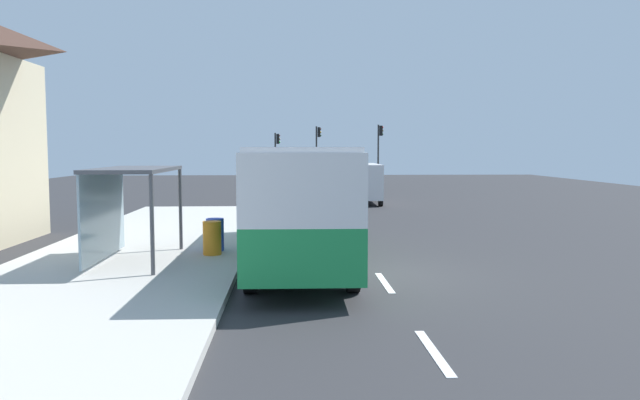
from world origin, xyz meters
name	(u,v)px	position (x,y,z in m)	size (l,w,h in m)	color
ground_plane	(331,216)	(0.00, 14.00, -0.02)	(56.00, 92.00, 0.04)	#2D2D30
sidewalk_platform	(133,259)	(-6.40, 2.00, 0.09)	(6.20, 30.00, 0.18)	beige
lane_stripe_seg_0	(434,352)	(0.25, -6.00, 0.01)	(0.16, 2.20, 0.01)	silver
lane_stripe_seg_1	(385,283)	(0.25, -1.00, 0.01)	(0.16, 2.20, 0.01)	silver
lane_stripe_seg_2	(360,249)	(0.25, 4.00, 0.01)	(0.16, 2.20, 0.01)	silver
lane_stripe_seg_3	(346,229)	(0.25, 9.00, 0.01)	(0.16, 2.20, 0.01)	silver
lane_stripe_seg_4	(337,215)	(0.25, 14.00, 0.01)	(0.16, 2.20, 0.01)	silver
lane_stripe_seg_5	(330,206)	(0.25, 19.00, 0.01)	(0.16, 2.20, 0.01)	silver
lane_stripe_seg_6	(325,198)	(0.25, 24.00, 0.01)	(0.16, 2.20, 0.01)	silver
lane_stripe_seg_7	(321,193)	(0.25, 29.00, 0.01)	(0.16, 2.20, 0.01)	silver
bus	(300,197)	(-1.71, 1.85, 1.84)	(2.62, 11.03, 3.21)	#1E8C47
white_van	(361,180)	(2.20, 20.56, 1.34)	(2.14, 5.25, 2.30)	silver
sedan_near	(346,180)	(2.30, 31.74, 0.79)	(2.00, 4.48, 1.52)	black
sedan_far	(338,176)	(2.30, 39.45, 0.79)	(1.98, 4.46, 1.52)	#B7B7BC
recycling_bin_orange	(212,238)	(-4.20, 2.13, 0.66)	(0.52, 0.52, 0.95)	orange
recycling_bin_blue	(215,235)	(-4.20, 2.83, 0.66)	(0.52, 0.52, 0.95)	blue
traffic_light_near_side	(379,146)	(5.50, 35.89, 3.44)	(0.49, 0.28, 5.20)	#2D2D2D
traffic_light_far_side	(277,151)	(-3.09, 36.69, 3.03)	(0.49, 0.28, 4.52)	#2D2D2D
traffic_light_median	(318,146)	(0.40, 37.49, 3.39)	(0.49, 0.28, 5.11)	#2D2D2D
bus_shelter	(123,190)	(-6.41, 1.23, 2.10)	(1.80, 4.00, 2.50)	#4C4C51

